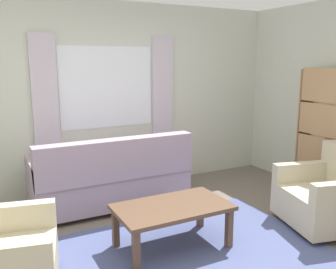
# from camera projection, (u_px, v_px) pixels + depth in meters

# --- Properties ---
(ground_plane) EXTENTS (6.24, 6.24, 0.00)m
(ground_plane) POSITION_uv_depth(u_px,v_px,m) (188.00, 260.00, 3.39)
(ground_plane) COLOR #6B6056
(wall_back) EXTENTS (5.32, 0.12, 2.60)m
(wall_back) POSITION_uv_depth(u_px,v_px,m) (106.00, 98.00, 5.09)
(wall_back) COLOR beige
(wall_back) RESTS_ON ground_plane
(window_with_curtains) EXTENTS (1.98, 0.07, 1.40)m
(window_with_curtains) POSITION_uv_depth(u_px,v_px,m) (108.00, 87.00, 4.99)
(window_with_curtains) COLOR white
(area_rug) EXTENTS (2.73, 2.03, 0.01)m
(area_rug) POSITION_uv_depth(u_px,v_px,m) (188.00, 260.00, 3.38)
(area_rug) COLOR #4C5684
(area_rug) RESTS_ON ground_plane
(couch) EXTENTS (1.90, 0.82, 0.92)m
(couch) POSITION_uv_depth(u_px,v_px,m) (112.00, 179.00, 4.56)
(couch) COLOR #998499
(couch) RESTS_ON ground_plane
(armchair_right) EXTENTS (1.00, 1.02, 0.88)m
(armchair_right) POSITION_uv_depth(u_px,v_px,m) (329.00, 196.00, 4.02)
(armchair_right) COLOR #BCB293
(armchair_right) RESTS_ON ground_plane
(coffee_table) EXTENTS (1.10, 0.64, 0.44)m
(coffee_table) POSITION_uv_depth(u_px,v_px,m) (172.00, 211.00, 3.55)
(coffee_table) COLOR brown
(coffee_table) RESTS_ON ground_plane
(bookshelf) EXTENTS (0.30, 0.94, 1.72)m
(bookshelf) POSITION_uv_depth(u_px,v_px,m) (333.00, 134.00, 4.63)
(bookshelf) COLOR #A87F56
(bookshelf) RESTS_ON ground_plane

